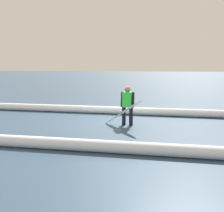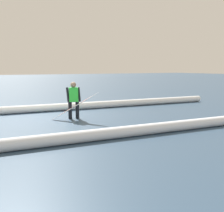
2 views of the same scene
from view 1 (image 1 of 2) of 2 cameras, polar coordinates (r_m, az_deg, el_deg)
name	(u,v)px [view 1 (image 1 of 2)]	position (r m, az deg, el deg)	size (l,w,h in m)	color
ground_plane	(107,121)	(11.75, -0.98, -2.86)	(133.62, 133.62, 0.00)	#2E465E
surfer	(127,104)	(10.86, 2.97, 0.47)	(0.50, 0.33, 1.43)	black
surfboard	(123,112)	(10.50, 2.11, -1.22)	(1.60, 1.30, 1.10)	white
wave_crest_foreground	(136,111)	(13.13, 4.52, -0.96)	(0.34, 0.34, 16.53)	white
wave_crest_midground	(25,142)	(8.42, -16.20, -6.55)	(0.32, 0.32, 20.50)	white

